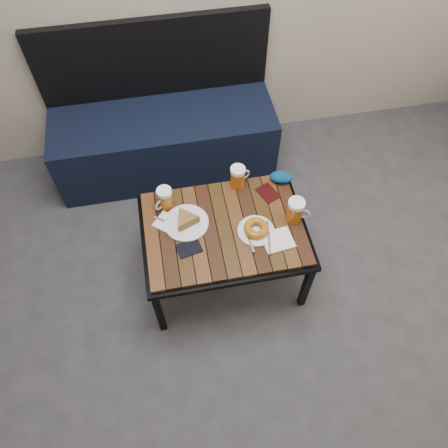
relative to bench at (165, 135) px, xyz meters
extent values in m
plane|color=#2D2D30|center=(0.29, -1.76, -0.27)|extent=(4.00, 4.00, 0.00)
cube|color=black|center=(0.00, -0.02, -0.05)|extent=(1.40, 0.50, 0.45)
cube|color=black|center=(0.00, 0.21, 0.43)|extent=(1.40, 0.05, 0.50)
cube|color=black|center=(-0.17, -1.19, -0.06)|extent=(0.04, 0.03, 0.42)
cube|color=black|center=(0.61, -1.19, -0.06)|extent=(0.04, 0.03, 0.42)
cube|color=black|center=(-0.17, -0.63, -0.06)|extent=(0.04, 0.04, 0.42)
cube|color=black|center=(0.61, -0.63, -0.06)|extent=(0.04, 0.04, 0.42)
cube|color=black|center=(0.22, -0.91, 0.16)|extent=(0.84, 0.62, 0.03)
cube|color=#35180C|center=(0.22, -0.91, 0.19)|extent=(0.80, 0.58, 0.02)
cylinder|color=#A6530D|center=(-0.05, -0.72, 0.25)|extent=(0.10, 0.10, 0.10)
cylinder|color=white|center=(-0.05, -0.72, 0.31)|extent=(0.08, 0.08, 0.02)
torus|color=#8C999E|center=(-0.08, -0.75, 0.25)|extent=(0.05, 0.05, 0.06)
cylinder|color=#A6530D|center=(0.34, -0.65, 0.25)|extent=(0.10, 0.10, 0.10)
cylinder|color=white|center=(0.34, -0.65, 0.32)|extent=(0.08, 0.08, 0.02)
torus|color=#8C999E|center=(0.39, -0.64, 0.25)|extent=(0.06, 0.03, 0.06)
cylinder|color=#A6530D|center=(0.58, -0.93, 0.25)|extent=(0.11, 0.11, 0.11)
cylinder|color=white|center=(0.58, -0.93, 0.32)|extent=(0.08, 0.08, 0.03)
torus|color=#8C999E|center=(0.62, -0.95, 0.25)|extent=(0.07, 0.04, 0.07)
cylinder|color=white|center=(0.04, -0.86, 0.21)|extent=(0.23, 0.23, 0.02)
cylinder|color=white|center=(0.37, -0.97, 0.21)|extent=(0.18, 0.18, 0.01)
torus|color=#8C400C|center=(0.37, -0.97, 0.23)|extent=(0.12, 0.12, 0.04)
cube|color=#A5A8AD|center=(0.43, -1.02, 0.21)|extent=(0.04, 0.19, 0.00)
cube|color=#A5A8AD|center=(0.33, -1.02, 0.21)|extent=(0.02, 0.14, 0.00)
cube|color=white|center=(-0.06, -0.83, 0.20)|extent=(0.15, 0.15, 0.01)
cube|color=#A5A8AD|center=(-0.06, -0.83, 0.21)|extent=(0.12, 0.09, 0.00)
cube|color=white|center=(0.47, -1.04, 0.20)|extent=(0.16, 0.14, 0.01)
cube|color=black|center=(0.03, -1.01, 0.20)|extent=(0.13, 0.11, 0.01)
cube|color=black|center=(0.49, -0.75, 0.20)|extent=(0.13, 0.14, 0.01)
ellipsoid|color=#040E73|center=(0.58, -0.67, 0.23)|extent=(0.14, 0.11, 0.05)
camera|label=1|loc=(0.00, -2.11, 2.04)|focal=35.00mm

